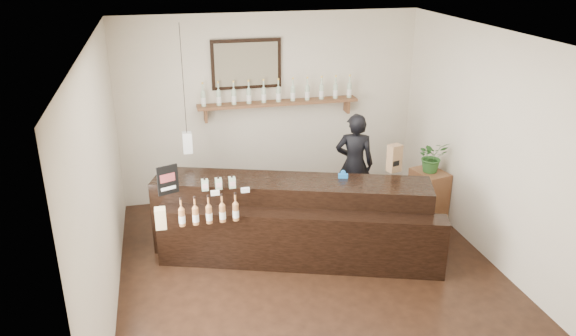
{
  "coord_description": "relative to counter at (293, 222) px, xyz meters",
  "views": [
    {
      "loc": [
        -1.59,
        -5.52,
        3.7
      ],
      "look_at": [
        -0.14,
        0.7,
        1.13
      ],
      "focal_mm": 35.0,
      "sensor_mm": 36.0,
      "label": 1
    }
  ],
  "objects": [
    {
      "name": "shopkeeper",
      "position": [
        1.14,
        0.98,
        0.4
      ],
      "size": [
        0.72,
        0.58,
        1.7
      ],
      "primitive_type": "imported",
      "rotation": [
        0.0,
        0.0,
        2.82
      ],
      "color": "black",
      "rests_on": "ground"
    },
    {
      "name": "potted_plant",
      "position": [
        2.11,
        0.53,
        0.5
      ],
      "size": [
        0.41,
        0.36,
        0.45
      ],
      "primitive_type": "imported",
      "rotation": [
        0.0,
        0.0,
        0.02
      ],
      "color": "#2F6127",
      "rests_on": "side_cabinet"
    },
    {
      "name": "back_wall_decor",
      "position": [
        -0.04,
        1.8,
        1.3
      ],
      "size": [
        2.66,
        0.96,
        1.69
      ],
      "color": "brown",
      "rests_on": "ground"
    },
    {
      "name": "ground",
      "position": [
        0.11,
        -0.57,
        -0.45
      ],
      "size": [
        5.0,
        5.0,
        0.0
      ],
      "primitive_type": "plane",
      "color": "black",
      "rests_on": "ground"
    },
    {
      "name": "promo_sign",
      "position": [
        -1.48,
        0.06,
        0.69
      ],
      "size": [
        0.24,
        0.11,
        0.36
      ],
      "color": "black",
      "rests_on": "counter"
    },
    {
      "name": "counter",
      "position": [
        0.0,
        0.0,
        0.0
      ],
      "size": [
        3.47,
        2.0,
        1.13
      ],
      "color": "black",
      "rests_on": "ground"
    },
    {
      "name": "paper_bag",
      "position": [
        1.37,
        0.12,
        0.69
      ],
      "size": [
        0.19,
        0.16,
        0.36
      ],
      "color": "olive",
      "rests_on": "counter"
    },
    {
      "name": "side_cabinet",
      "position": [
        2.11,
        0.53,
        -0.09
      ],
      "size": [
        0.48,
        0.58,
        0.73
      ],
      "color": "brown",
      "rests_on": "ground"
    },
    {
      "name": "room_shell",
      "position": [
        0.11,
        -0.57,
        1.25
      ],
      "size": [
        5.0,
        5.0,
        5.0
      ],
      "color": "beige",
      "rests_on": "ground"
    },
    {
      "name": "tape_dispenser",
      "position": [
        0.66,
        0.05,
        0.55
      ],
      "size": [
        0.13,
        0.07,
        0.1
      ],
      "color": "blue",
      "rests_on": "counter"
    }
  ]
}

